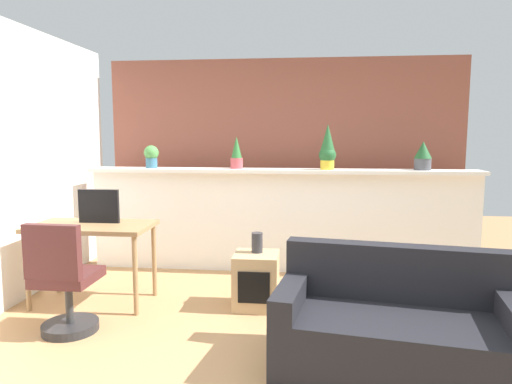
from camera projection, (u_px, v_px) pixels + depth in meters
ground_plane at (265, 350)px, 3.35m from camera, size 12.00×12.00×0.00m
divider_wall at (280, 222)px, 5.25m from camera, size 4.38×0.16×1.15m
plant_shelf at (280, 171)px, 5.14m from camera, size 4.38×0.34×0.04m
brick_wall_behind at (283, 160)px, 5.76m from camera, size 4.38×0.10×2.50m
potted_plant_0 at (151, 156)px, 5.28m from camera, size 0.17×0.17×0.26m
potted_plant_1 at (237, 154)px, 5.20m from camera, size 0.14×0.14×0.37m
potted_plant_2 at (328, 148)px, 5.03m from camera, size 0.19×0.19×0.50m
potted_plant_3 at (423, 155)px, 4.98m from camera, size 0.19×0.19×0.31m
desk at (92, 233)px, 4.22m from camera, size 1.10×0.60×0.75m
tv_monitor at (99, 206)px, 4.27m from camera, size 0.38×0.04×0.31m
office_chair at (64, 287)px, 3.58m from camera, size 0.45×0.45×0.91m
side_cube_shelf at (256, 281)px, 4.16m from camera, size 0.40×0.41×0.50m
vase_on_shelf at (257, 243)px, 4.17m from camera, size 0.10×0.10×0.18m
couch at (396, 330)px, 3.03m from camera, size 1.66×1.00×0.80m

